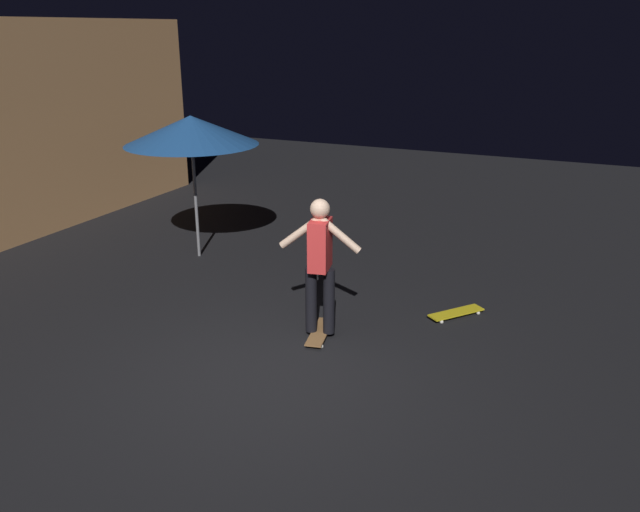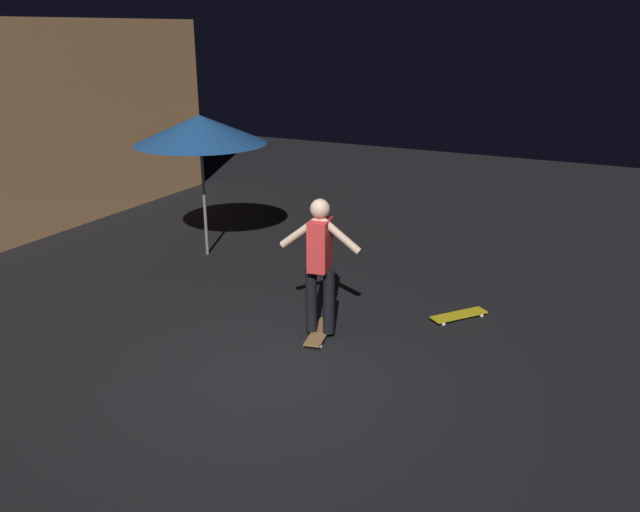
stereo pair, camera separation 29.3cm
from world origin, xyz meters
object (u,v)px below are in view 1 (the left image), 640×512
patio_umbrella (191,130)px  skater (320,257)px  skateboard_spare (456,313)px  skateboard_ridden (320,332)px

patio_umbrella → skater: patio_umbrella is taller
skateboard_spare → skater: 2.12m
patio_umbrella → skater: (-1.89, -3.05, -1.04)m
patio_umbrella → skateboard_ridden: 4.12m
skateboard_spare → patio_umbrella: bearing=81.9°
skater → patio_umbrella: bearing=58.2°
skateboard_ridden → skateboard_spare: same height
skateboard_ridden → skater: size_ratio=0.48×
skateboard_ridden → skater: (-0.00, 0.00, 0.98)m
skateboard_spare → skater: skater is taller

